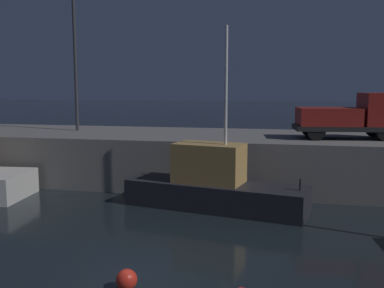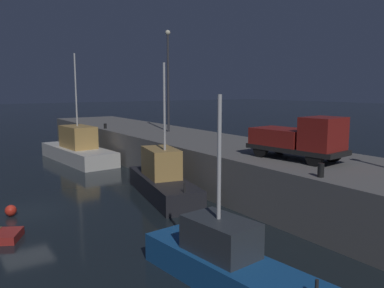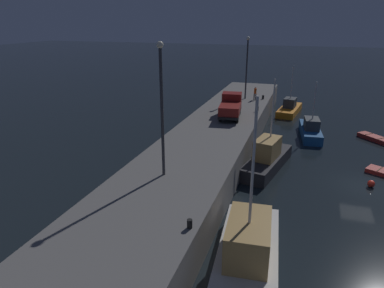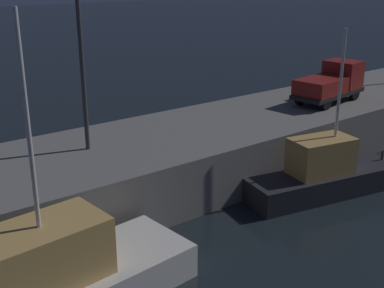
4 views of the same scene
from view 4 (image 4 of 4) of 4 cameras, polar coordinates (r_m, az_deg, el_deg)
pier_quay at (r=27.96m, az=4.43°, el=0.05°), size 58.96×7.46×2.76m
fishing_trawler_red at (r=25.39m, az=14.68°, el=-3.38°), size 8.44×3.87×8.05m
fishing_boat_orange at (r=16.95m, az=-16.46°, el=-15.40°), size 10.56×4.01×9.61m
lamp_post_west at (r=22.30m, az=-12.62°, el=11.85°), size 0.44×0.44×8.78m
utility_truck at (r=32.31m, az=15.54°, el=6.69°), size 5.53×2.73×2.38m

